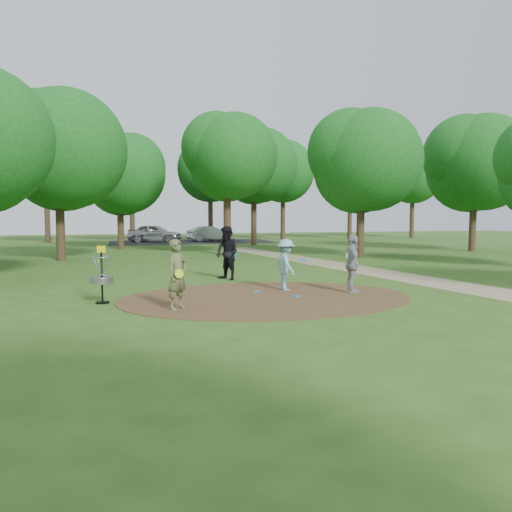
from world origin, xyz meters
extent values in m
plane|color=#2D5119|center=(0.00, 0.00, 0.00)|extent=(100.00, 100.00, 0.00)
cylinder|color=#47301C|center=(0.00, 0.00, 0.01)|extent=(8.40, 8.40, 0.02)
cube|color=#8C7A5B|center=(6.50, 2.00, 0.01)|extent=(7.55, 39.89, 0.01)
cube|color=black|center=(2.00, 30.00, 0.00)|extent=(14.00, 8.00, 0.01)
imported|color=#575F37|center=(-2.65, -1.13, 0.88)|extent=(0.75, 0.75, 1.76)
cylinder|color=#C4F71B|center=(-2.64, -1.34, 0.93)|extent=(0.22, 0.08, 0.22)
imported|color=#7CB1B9|center=(0.96, 1.19, 0.81)|extent=(0.66, 1.08, 1.61)
cylinder|color=#0B77C4|center=(1.51, 1.14, 0.94)|extent=(0.31, 0.31, 0.08)
imported|color=black|center=(-0.28, 4.17, 0.98)|extent=(1.12, 1.19, 1.95)
cylinder|color=blue|center=(-0.04, 4.19, 0.87)|extent=(0.23, 0.10, 0.22)
imported|color=#9C9D9F|center=(2.71, 0.11, 0.89)|extent=(0.63, 1.11, 1.78)
cylinder|color=white|center=(2.58, 0.11, 1.14)|extent=(0.23, 0.13, 0.22)
cylinder|color=#188BC7|center=(-0.03, 1.04, 0.03)|extent=(0.22, 0.22, 0.02)
cylinder|color=#0C7AD7|center=(0.86, -0.13, 0.03)|extent=(0.22, 0.22, 0.02)
imported|color=#999BA1|center=(-1.17, 30.15, 0.78)|extent=(4.91, 3.36, 1.55)
imported|color=#A0A3A8|center=(3.72, 30.53, 0.68)|extent=(4.30, 2.11, 1.36)
cylinder|color=black|center=(-4.50, 0.30, 0.68)|extent=(0.05, 0.05, 1.35)
cylinder|color=black|center=(-4.50, 0.30, 0.02)|extent=(0.36, 0.36, 0.04)
cylinder|color=gray|center=(-4.50, 0.30, 0.62)|extent=(0.60, 0.60, 0.16)
torus|color=gray|center=(-4.50, 0.30, 0.70)|extent=(0.63, 0.63, 0.03)
torus|color=gray|center=(-4.50, 0.30, 1.25)|extent=(0.58, 0.58, 0.02)
cube|color=yellow|center=(-4.50, 0.30, 1.45)|extent=(0.22, 0.02, 0.18)
cylinder|color=#332316|center=(-7.00, 14.00, 1.90)|extent=(0.44, 0.44, 3.80)
sphere|color=#144C15|center=(-7.00, 14.00, 5.48)|extent=(6.10, 6.10, 6.10)
cylinder|color=#332316|center=(2.00, 15.00, 2.09)|extent=(0.44, 0.44, 4.18)
sphere|color=#144C15|center=(2.00, 15.00, 5.53)|extent=(4.91, 4.91, 4.91)
cylinder|color=#332316|center=(9.00, 12.00, 1.80)|extent=(0.44, 0.44, 3.61)
sphere|color=#144C15|center=(9.00, 12.00, 5.17)|extent=(5.66, 5.66, 5.66)
cylinder|color=#332316|center=(-4.00, 22.00, 1.71)|extent=(0.44, 0.44, 3.42)
sphere|color=#144C15|center=(-4.00, 22.00, 4.89)|extent=(5.36, 5.36, 5.36)
cylinder|color=#332316|center=(6.00, 24.00, 2.19)|extent=(0.44, 0.44, 4.37)
sphere|color=#144C15|center=(6.00, 24.00, 5.96)|extent=(5.78, 5.78, 5.78)
cylinder|color=#332316|center=(18.00, 14.00, 1.90)|extent=(0.44, 0.44, 3.80)
sphere|color=#144C15|center=(18.00, 14.00, 5.49)|extent=(6.13, 6.13, 6.13)
camera|label=1|loc=(-3.98, -13.50, 2.36)|focal=35.00mm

